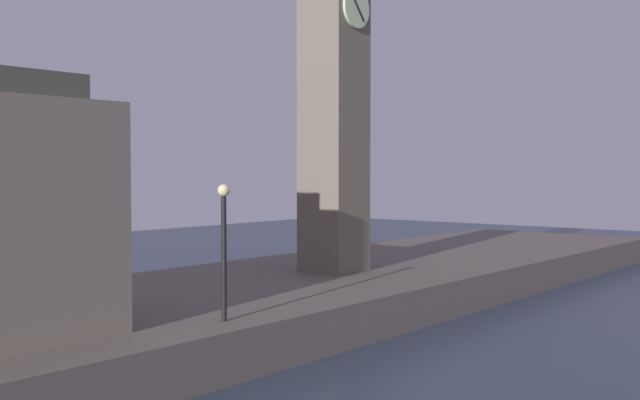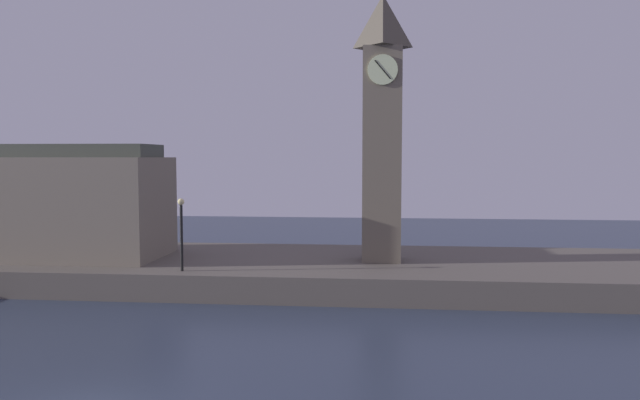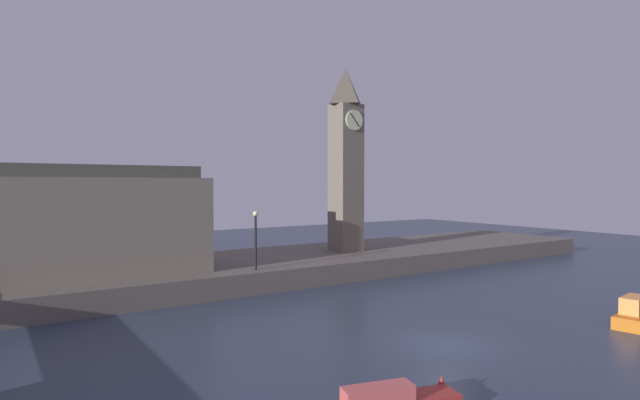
% 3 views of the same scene
% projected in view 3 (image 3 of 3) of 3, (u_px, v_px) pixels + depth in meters
% --- Properties ---
extents(ground_plane, '(120.00, 120.00, 0.00)m').
position_uv_depth(ground_plane, '(446.00, 345.00, 23.12)').
color(ground_plane, '#2D384C').
extents(far_embankment, '(70.00, 12.00, 1.50)m').
position_uv_depth(far_embankment, '(251.00, 268.00, 39.72)').
color(far_embankment, '#5B544C').
rests_on(far_embankment, ground).
extents(clock_tower, '(2.51, 2.54, 15.80)m').
position_uv_depth(clock_tower, '(346.00, 157.00, 44.12)').
color(clock_tower, '#6B6051').
rests_on(clock_tower, far_embankment).
extents(parliament_hall, '(14.47, 6.44, 11.47)m').
position_uv_depth(parliament_hall, '(82.00, 221.00, 32.17)').
color(parliament_hall, slate).
rests_on(parliament_hall, far_embankment).
extents(streetlamp, '(0.36, 0.36, 4.01)m').
position_uv_depth(streetlamp, '(256.00, 233.00, 34.56)').
color(streetlamp, black).
rests_on(streetlamp, far_embankment).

